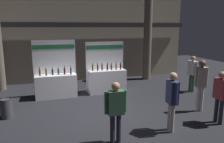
{
  "coord_description": "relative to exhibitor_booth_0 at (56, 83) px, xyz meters",
  "views": [
    {
      "loc": [
        -1.72,
        -6.96,
        2.92
      ],
      "look_at": [
        0.6,
        0.56,
        1.32
      ],
      "focal_mm": 35.23,
      "sensor_mm": 36.0,
      "label": 1
    }
  ],
  "objects": [
    {
      "name": "visitor_2",
      "position": [
        4.6,
        -4.16,
        0.37
      ],
      "size": [
        0.24,
        0.57,
        1.63
      ],
      "rotation": [
        0.0,
        0.0,
        4.8
      ],
      "color": "#23232D",
      "rests_on": "ground_plane"
    },
    {
      "name": "trash_bin",
      "position": [
        -1.68,
        -1.79,
        -0.27
      ],
      "size": [
        0.38,
        0.38,
        0.64
      ],
      "color": "#38383D",
      "rests_on": "ground_plane"
    },
    {
      "name": "ground_plane",
      "position": [
        1.34,
        -2.28,
        -0.59
      ],
      "size": [
        25.29,
        25.29,
        0.0
      ],
      "primitive_type": "plane",
      "color": "black"
    },
    {
      "name": "visitor_5",
      "position": [
        2.92,
        -4.18,
        0.43
      ],
      "size": [
        0.28,
        0.55,
        1.71
      ],
      "rotation": [
        0.0,
        0.0,
        1.43
      ],
      "color": "#ADA393",
      "rests_on": "ground_plane"
    },
    {
      "name": "visitor_0",
      "position": [
        4.71,
        -3.13,
        0.48
      ],
      "size": [
        0.47,
        0.27,
        1.82
      ],
      "rotation": [
        0.0,
        0.0,
        6.06
      ],
      "color": "silver",
      "rests_on": "ground_plane"
    },
    {
      "name": "hall_colonnade",
      "position": [
        1.34,
        2.74,
        2.15
      ],
      "size": [
        12.65,
        1.31,
        5.5
      ],
      "color": "tan",
      "rests_on": "ground_plane"
    },
    {
      "name": "visitor_3",
      "position": [
        5.97,
        -1.01,
        0.38
      ],
      "size": [
        0.27,
        0.56,
        1.64
      ],
      "rotation": [
        0.0,
        0.0,
        4.84
      ],
      "color": "#33563D",
      "rests_on": "ground_plane"
    },
    {
      "name": "exhibitor_booth_1",
      "position": [
        2.23,
        0.06,
        0.01
      ],
      "size": [
        1.76,
        0.66,
        2.26
      ],
      "color": "white",
      "rests_on": "ground_plane"
    },
    {
      "name": "exhibitor_booth_0",
      "position": [
        0.0,
        0.0,
        0.0
      ],
      "size": [
        1.77,
        0.66,
        2.38
      ],
      "color": "white",
      "rests_on": "ground_plane"
    },
    {
      "name": "visitor_1",
      "position": [
        1.23,
        -4.32,
        0.36
      ],
      "size": [
        0.58,
        0.25,
        1.6
      ],
      "rotation": [
        0.0,
        0.0,
        3.11
      ],
      "color": "#23232D",
      "rests_on": "ground_plane"
    }
  ]
}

